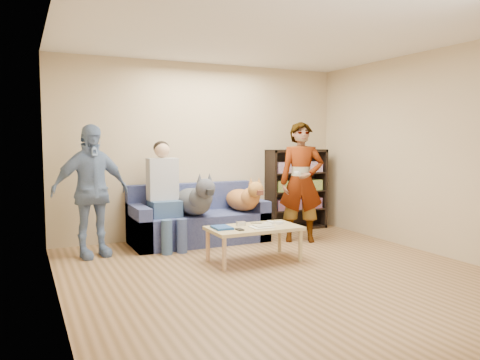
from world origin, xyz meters
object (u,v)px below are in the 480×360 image
person_seated (165,191)px  person_standing_right (301,182)px  sofa (198,222)px  dog_tan (244,198)px  camera_silver (241,224)px  dog_gray (195,200)px  bookshelf (296,188)px  coffee_table (254,230)px  person_standing_left (91,191)px  notebook_blue (222,228)px

person_seated → person_standing_right: bearing=-14.6°
sofa → dog_tan: 0.75m
sofa → camera_silver: bearing=-84.2°
dog_gray → person_seated: bearing=162.7°
dog_tan → bookshelf: 1.23m
dog_tan → coffee_table: 1.21m
person_seated → bookshelf: person_seated is taller
person_standing_left → coffee_table: (1.74, -1.06, -0.45)m
sofa → dog_gray: (-0.12, -0.25, 0.36)m
dog_tan → dog_gray: bearing=-176.0°
person_standing_right → person_seated: 1.94m
camera_silver → sofa: (-0.12, 1.19, -0.16)m
camera_silver → dog_tan: bearing=62.1°
person_standing_right → person_seated: bearing=-167.5°
person_standing_left → camera_silver: person_standing_left is taller
person_standing_right → coffee_table: size_ratio=1.56×
person_standing_right → coffee_table: person_standing_right is taller
person_standing_left → notebook_blue: person_standing_left is taller
person_standing_right → person_seated: person_standing_right is taller
dog_tan → coffee_table: dog_tan is taller
sofa → bookshelf: bearing=7.4°
notebook_blue → dog_tan: 1.35m
dog_gray → dog_tan: size_ratio=1.10×
person_standing_left → person_seated: bearing=-6.0°
person_seated → coffee_table: bearing=-57.3°
coffee_table → dog_gray: bearing=109.0°
person_standing_right → notebook_blue: 1.70m
bookshelf → sofa: bearing=-172.6°
camera_silver → dog_gray: 0.99m
camera_silver → coffee_table: bearing=-45.0°
sofa → person_standing_right: bearing=-24.4°
person_standing_right → dog_tan: 0.86m
person_seated → bookshelf: bearing=8.8°
camera_silver → dog_gray: dog_gray is taller
dog_tan → bookshelf: bookshelf is taller
person_standing_left → coffee_table: 2.08m
notebook_blue → camera_silver: (0.28, 0.07, 0.01)m
notebook_blue → person_standing_right: bearing=23.1°
camera_silver → coffee_table: camera_silver is taller
dog_tan → bookshelf: size_ratio=0.88×
person_standing_right → dog_gray: size_ratio=1.36×
person_standing_right → dog_gray: (-1.48, 0.37, -0.21)m
dog_tan → sofa: bearing=163.3°
coffee_table → person_seated: bearing=122.7°
person_standing_right → camera_silver: bearing=-127.9°
notebook_blue → person_seated: person_seated is taller
person_seated → coffee_table: 1.46m
camera_silver → dog_tan: dog_tan is taller
person_standing_right → camera_silver: size_ratio=15.56×
person_standing_right → coffee_table: (-1.11, -0.70, -0.48)m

